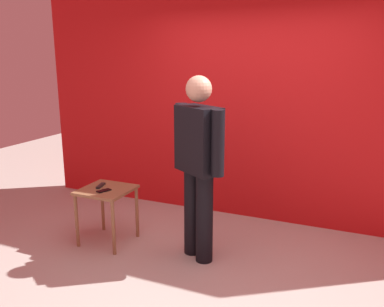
{
  "coord_description": "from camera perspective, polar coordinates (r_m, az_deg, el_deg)",
  "views": [
    {
      "loc": [
        1.19,
        -3.04,
        1.96
      ],
      "look_at": [
        -0.36,
        0.55,
        1.01
      ],
      "focal_mm": 37.79,
      "sensor_mm": 36.0,
      "label": 1
    }
  ],
  "objects": [
    {
      "name": "ground_plane",
      "position": [
        3.8,
        1.74,
        -17.37
      ],
      "size": [
        12.0,
        12.0,
        0.0
      ],
      "primitive_type": "plane",
      "color": "#B7B2A8"
    },
    {
      "name": "standing_person",
      "position": [
        3.82,
        0.93,
        -0.88
      ],
      "size": [
        0.66,
        0.47,
        1.79
      ],
      "color": "black",
      "rests_on": "ground_plane"
    },
    {
      "name": "side_table",
      "position": [
        4.39,
        -11.96,
        -6.06
      ],
      "size": [
        0.51,
        0.51,
        0.6
      ],
      "color": "olive",
      "rests_on": "ground_plane"
    },
    {
      "name": "back_wall_red",
      "position": [
        4.84,
        9.2,
        9.81
      ],
      "size": [
        5.83,
        0.12,
        3.3
      ],
      "primitive_type": "cube",
      "color": "red",
      "rests_on": "ground_plane"
    },
    {
      "name": "cell_phone",
      "position": [
        4.28,
        -12.33,
        -5.14
      ],
      "size": [
        0.12,
        0.16,
        0.01
      ],
      "primitive_type": "cube",
      "rotation": [
        0.0,
        0.0,
        -0.37
      ],
      "color": "black",
      "rests_on": "side_table"
    },
    {
      "name": "tv_remote",
      "position": [
        4.43,
        -12.77,
        -4.45
      ],
      "size": [
        0.08,
        0.18,
        0.02
      ],
      "primitive_type": "cube",
      "rotation": [
        0.0,
        0.0,
        0.24
      ],
      "color": "black",
      "rests_on": "side_table"
    }
  ]
}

